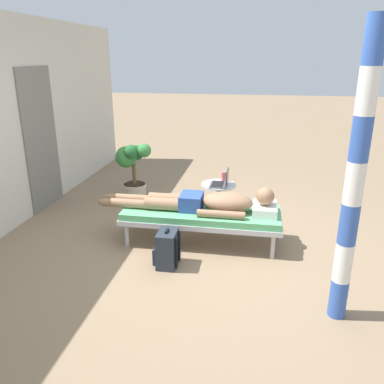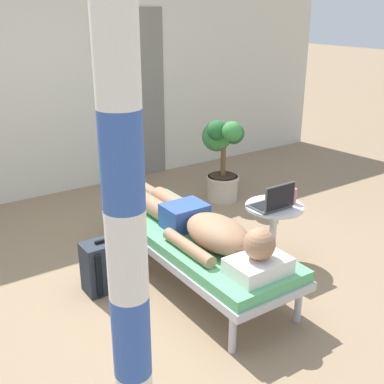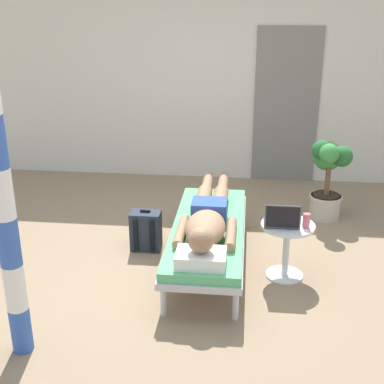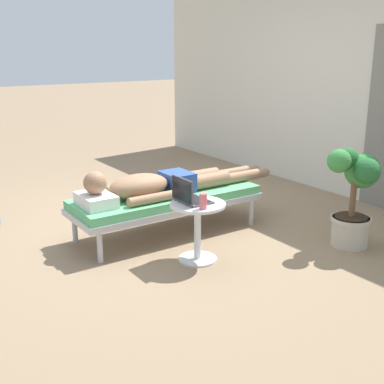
{
  "view_description": "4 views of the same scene",
  "coord_description": "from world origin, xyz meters",
  "px_view_note": "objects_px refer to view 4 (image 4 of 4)",
  "views": [
    {
      "loc": [
        -4.14,
        -0.61,
        2.17
      ],
      "look_at": [
        0.29,
        0.15,
        0.61
      ],
      "focal_mm": 36.68,
      "sensor_mm": 36.0,
      "label": 1
    },
    {
      "loc": [
        -1.72,
        -2.79,
        2.07
      ],
      "look_at": [
        0.35,
        0.26,
        0.64
      ],
      "focal_mm": 45.72,
      "sensor_mm": 36.0,
      "label": 2
    },
    {
      "loc": [
        0.53,
        -4.37,
        2.48
      ],
      "look_at": [
        0.03,
        0.19,
        0.68
      ],
      "focal_mm": 48.83,
      "sensor_mm": 36.0,
      "label": 3
    },
    {
      "loc": [
        4.24,
        -2.43,
        1.81
      ],
      "look_at": [
        0.45,
        0.16,
        0.46
      ],
      "focal_mm": 46.71,
      "sensor_mm": 36.0,
      "label": 4
    }
  ],
  "objects_px": {
    "lounge_chair": "(167,200)",
    "laptop": "(189,196)",
    "drink_glass": "(203,201)",
    "backpack": "(158,194)",
    "potted_plant": "(355,191)",
    "person_reclining": "(161,184)",
    "side_table": "(198,222)"
  },
  "relations": [
    {
      "from": "lounge_chair",
      "to": "side_table",
      "type": "bearing_deg",
      "value": -10.23
    },
    {
      "from": "lounge_chair",
      "to": "backpack",
      "type": "relative_size",
      "value": 4.52
    },
    {
      "from": "person_reclining",
      "to": "laptop",
      "type": "relative_size",
      "value": 7.0
    },
    {
      "from": "laptop",
      "to": "drink_glass",
      "type": "xyz_separation_m",
      "value": [
        0.21,
        0.0,
        0.01
      ]
    },
    {
      "from": "person_reclining",
      "to": "laptop",
      "type": "height_order",
      "value": "laptop"
    },
    {
      "from": "lounge_chair",
      "to": "laptop",
      "type": "relative_size",
      "value": 6.18
    },
    {
      "from": "person_reclining",
      "to": "side_table",
      "type": "distance_m",
      "value": 0.74
    },
    {
      "from": "lounge_chair",
      "to": "laptop",
      "type": "xyz_separation_m",
      "value": [
        0.66,
        -0.18,
        0.24
      ]
    },
    {
      "from": "laptop",
      "to": "side_table",
      "type": "bearing_deg",
      "value": 40.52
    },
    {
      "from": "side_table",
      "to": "potted_plant",
      "type": "height_order",
      "value": "potted_plant"
    },
    {
      "from": "drink_glass",
      "to": "backpack",
      "type": "height_order",
      "value": "drink_glass"
    },
    {
      "from": "person_reclining",
      "to": "backpack",
      "type": "xyz_separation_m",
      "value": [
        -0.65,
        0.35,
        -0.32
      ]
    },
    {
      "from": "lounge_chair",
      "to": "drink_glass",
      "type": "relative_size",
      "value": 14.66
    },
    {
      "from": "person_reclining",
      "to": "drink_glass",
      "type": "height_order",
      "value": "person_reclining"
    },
    {
      "from": "backpack",
      "to": "potted_plant",
      "type": "xyz_separation_m",
      "value": [
        1.9,
        0.98,
        0.34
      ]
    },
    {
      "from": "drink_glass",
      "to": "potted_plant",
      "type": "bearing_deg",
      "value": 75.31
    },
    {
      "from": "person_reclining",
      "to": "potted_plant",
      "type": "bearing_deg",
      "value": 46.82
    },
    {
      "from": "lounge_chair",
      "to": "laptop",
      "type": "distance_m",
      "value": 0.72
    },
    {
      "from": "lounge_chair",
      "to": "drink_glass",
      "type": "distance_m",
      "value": 0.92
    },
    {
      "from": "backpack",
      "to": "potted_plant",
      "type": "height_order",
      "value": "potted_plant"
    },
    {
      "from": "side_table",
      "to": "potted_plant",
      "type": "xyz_separation_m",
      "value": [
        0.53,
        1.39,
        0.18
      ]
    },
    {
      "from": "lounge_chair",
      "to": "potted_plant",
      "type": "relative_size",
      "value": 2.04
    },
    {
      "from": "side_table",
      "to": "backpack",
      "type": "xyz_separation_m",
      "value": [
        -1.37,
        0.41,
        -0.16
      ]
    },
    {
      "from": "drink_glass",
      "to": "backpack",
      "type": "bearing_deg",
      "value": 163.24
    },
    {
      "from": "person_reclining",
      "to": "side_table",
      "type": "height_order",
      "value": "person_reclining"
    },
    {
      "from": "person_reclining",
      "to": "laptop",
      "type": "bearing_deg",
      "value": -9.76
    },
    {
      "from": "side_table",
      "to": "lounge_chair",
      "type": "bearing_deg",
      "value": 169.77
    },
    {
      "from": "drink_glass",
      "to": "potted_plant",
      "type": "xyz_separation_m",
      "value": [
        0.38,
        1.44,
        -0.05
      ]
    },
    {
      "from": "backpack",
      "to": "potted_plant",
      "type": "distance_m",
      "value": 2.16
    },
    {
      "from": "person_reclining",
      "to": "potted_plant",
      "type": "height_order",
      "value": "potted_plant"
    },
    {
      "from": "drink_glass",
      "to": "backpack",
      "type": "xyz_separation_m",
      "value": [
        -1.52,
        0.46,
        -0.39
      ]
    },
    {
      "from": "lounge_chair",
      "to": "backpack",
      "type": "xyz_separation_m",
      "value": [
        -0.65,
        0.28,
        -0.15
      ]
    }
  ]
}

